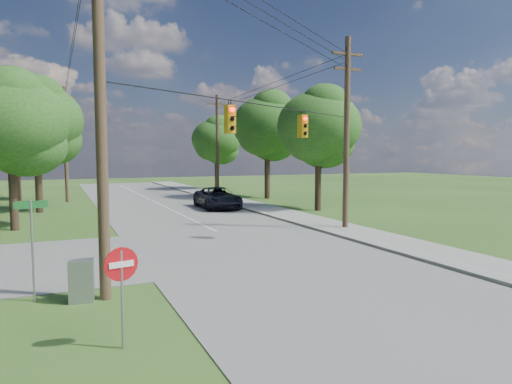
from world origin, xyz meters
name	(u,v)px	position (x,y,z in m)	size (l,w,h in m)	color
ground	(257,284)	(0.00, 0.00, 0.00)	(140.00, 140.00, 0.00)	#2B4F1A
main_road	(253,249)	(2.00, 5.00, 0.01)	(10.00, 100.00, 0.03)	gray
sidewalk_east	(377,237)	(8.70, 5.00, 0.06)	(2.60, 100.00, 0.12)	#A19F97
pole_sw	(100,80)	(-4.60, 0.40, 6.23)	(2.00, 0.32, 12.00)	#503B29
pole_ne	(347,131)	(8.90, 8.00, 5.47)	(2.00, 0.32, 10.50)	#503B29
pole_north_e	(217,145)	(8.90, 30.00, 5.13)	(2.00, 0.32, 10.00)	#503B29
pole_north_w	(66,143)	(-5.00, 30.00, 5.13)	(2.00, 0.32, 10.00)	#503B29
power_lines	(198,63)	(1.50, 11.54, 9.15)	(13.93, 29.62, 4.93)	black
traffic_signals	(270,123)	(2.55, 4.43, 5.50)	(4.91, 3.27, 1.05)	#D3970C
tree_w_near	(10,122)	(-8.00, 15.00, 5.92)	(6.00, 6.00, 8.40)	#3D2B1E
tree_w_mid	(36,120)	(-7.00, 23.00, 6.58)	(6.40, 6.40, 9.22)	#3D2B1E
tree_w_far	(16,131)	(-9.00, 33.00, 6.25)	(6.00, 6.00, 8.73)	#3D2B1E
tree_e_near	(319,126)	(12.00, 16.00, 6.25)	(6.20, 6.20, 8.81)	#3D2B1E
tree_e_mid	(267,125)	(12.50, 26.00, 6.91)	(6.60, 6.60, 9.64)	#3D2B1E
tree_e_far	(216,139)	(11.50, 38.00, 5.92)	(5.80, 5.80, 8.32)	#3D2B1E
car_main_north	(218,198)	(5.50, 20.07, 0.83)	(2.66, 5.78, 1.61)	black
control_cabinet	(81,281)	(-5.24, 0.41, 0.60)	(0.66, 0.48, 1.20)	gray
do_not_enter_sign	(122,274)	(-4.59, -3.28, 1.62)	(0.72, 0.20, 2.21)	gray
street_name_sign	(32,238)	(-6.48, 1.00, 1.81)	(0.85, 0.18, 2.87)	gray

